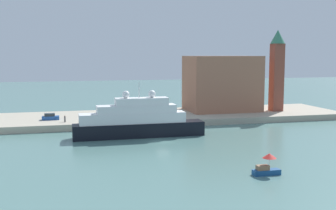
# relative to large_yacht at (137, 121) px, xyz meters

# --- Properties ---
(ground) EXTENTS (400.00, 400.00, 0.00)m
(ground) POSITION_rel_large_yacht_xyz_m (3.97, -6.30, -3.33)
(ground) COLOR slate
(quay_dock) EXTENTS (110.00, 23.68, 1.55)m
(quay_dock) POSITION_rel_large_yacht_xyz_m (3.97, 21.54, -2.56)
(quay_dock) COLOR #ADA38E
(quay_dock) RESTS_ON ground
(large_yacht) EXTENTS (27.47, 4.32, 11.37)m
(large_yacht) POSITION_rel_large_yacht_xyz_m (0.00, 0.00, 0.00)
(large_yacht) COLOR black
(large_yacht) RESTS_ON ground
(small_motorboat) EXTENTS (4.04, 1.98, 3.12)m
(small_motorboat) POSITION_rel_large_yacht_xyz_m (13.14, -32.19, -2.02)
(small_motorboat) COLOR navy
(small_motorboat) RESTS_ON ground
(harbor_building) EXTENTS (19.33, 13.63, 15.23)m
(harbor_building) POSITION_rel_large_yacht_xyz_m (28.27, 24.31, 5.84)
(harbor_building) COLOR #9E664C
(harbor_building) RESTS_ON quay_dock
(bell_tower) EXTENTS (3.99, 3.99, 22.35)m
(bell_tower) POSITION_rel_large_yacht_xyz_m (42.68, 19.82, 10.36)
(bell_tower) COLOR brown
(bell_tower) RESTS_ON quay_dock
(parked_car) EXTENTS (4.05, 1.77, 1.54)m
(parked_car) POSITION_rel_large_yacht_xyz_m (-18.03, 18.39, -1.12)
(parked_car) COLOR #1E4C99
(parked_car) RESTS_ON quay_dock
(person_figure) EXTENTS (0.36, 0.36, 1.62)m
(person_figure) POSITION_rel_large_yacht_xyz_m (-14.67, 13.63, -1.03)
(person_figure) COLOR #4C4C4C
(person_figure) RESTS_ON quay_dock
(mooring_bollard) EXTENTS (0.40, 0.40, 0.83)m
(mooring_bollard) POSITION_rel_large_yacht_xyz_m (3.78, 10.50, -1.36)
(mooring_bollard) COLOR black
(mooring_bollard) RESTS_ON quay_dock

